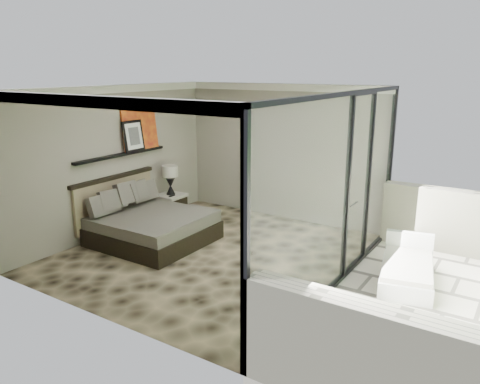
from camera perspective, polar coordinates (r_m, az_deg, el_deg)
The scene contains 13 objects.
floor at distance 8.16m, azimuth -3.49°, elevation -7.48°, with size 5.00×5.00×0.00m, color black.
ceiling at distance 7.55m, azimuth -3.82°, elevation 12.50°, with size 4.50×5.00×0.02m, color silver.
back_wall at distance 9.81m, azimuth 5.07°, elevation 4.83°, with size 4.50×0.02×2.80m, color gray.
left_wall at distance 9.22m, azimuth -14.93°, elevation 3.75°, with size 0.02×5.00×2.80m, color gray.
glass_wall at distance 6.68m, azimuth 12.06°, elevation -0.20°, with size 0.08×5.00×2.80m, color white.
terrace_slab at distance 6.87m, azimuth 23.46°, elevation -13.85°, with size 3.00×5.00×0.12m, color beige.
picture_ledge at distance 9.23m, azimuth -14.26°, elevation 4.43°, with size 0.12×2.20×0.05m, color black.
bed at distance 8.78m, azimuth -11.07°, elevation -3.86°, with size 1.95×1.89×1.08m.
nightstand at distance 10.05m, azimuth -8.40°, elevation -1.65°, with size 0.54×0.54×0.54m, color black.
table_lamp at distance 9.89m, azimuth -8.51°, elevation 1.94°, with size 0.34×0.34×0.62m.
abstract_canvas at distance 9.53m, azimuth -12.14°, elevation 7.77°, with size 0.04×0.90×0.90m, color #9F0F0D.
framed_print at distance 9.35m, azimuth -12.87°, elevation 6.67°, with size 0.03×0.50×0.60m, color black.
lounger at distance 7.50m, azimuth 19.69°, elevation -8.98°, with size 1.01×1.57×0.57m.
Camera 1 is at (4.51, -6.05, 3.10)m, focal length 35.00 mm.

